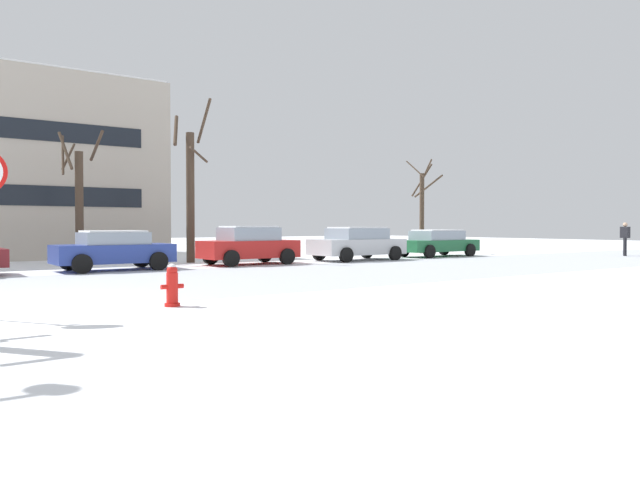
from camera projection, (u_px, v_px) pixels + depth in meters
The scene contains 11 objects.
ground_plane at pixel (41, 305), 11.35m from camera, with size 120.00×120.00×0.00m, color white.
road_surface at pixel (18, 290), 13.98m from camera, with size 80.00×8.37×0.00m.
fire_hydrant at pixel (172, 285), 11.19m from camera, with size 0.44×0.30×0.82m.
parked_car_blue at pixel (114, 250), 20.24m from camera, with size 3.96×2.08×1.39m.
parked_car_red at pixel (249, 245), 23.36m from camera, with size 3.90×2.08×1.54m.
parked_car_silver at pixel (357, 243), 26.18m from camera, with size 4.39×2.26×1.50m.
parked_car_green at pixel (437, 243), 29.42m from camera, with size 4.60×2.08×1.36m.
pedestrian_crossing at pixel (625, 236), 29.97m from camera, with size 0.42×0.40×1.72m.
tree_far_left at pixel (79, 200), 23.23m from camera, with size 1.56×1.51×5.34m.
tree_far_right at pixel (190, 190), 24.49m from camera, with size 1.56×1.55×6.87m.
tree_far_mid at pixel (422, 207), 32.84m from camera, with size 1.85×1.83×5.29m.
Camera 1 is at (-1.90, -12.41, 1.55)m, focal length 32.80 mm.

